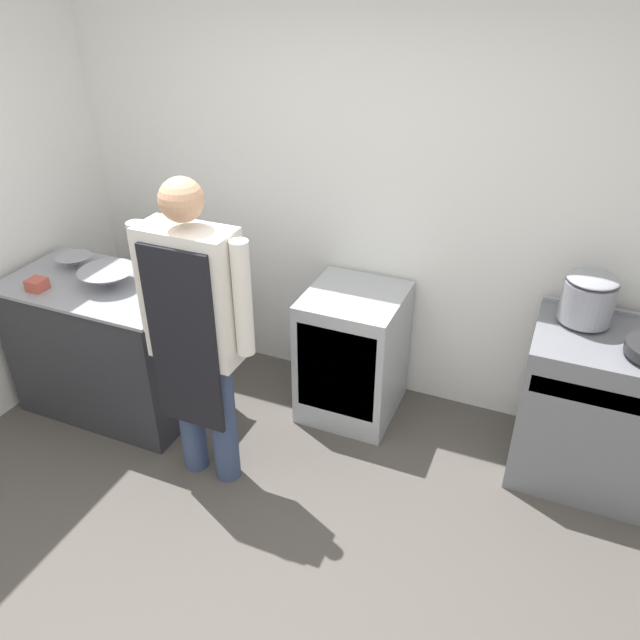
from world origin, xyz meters
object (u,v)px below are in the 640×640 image
Objects in this scene: stove at (599,410)px; mixing_bowl at (108,278)px; plastic_tub at (37,285)px; stock_pot at (588,297)px; fridge_unit at (353,353)px; person_cook at (195,323)px.

mixing_bowl reaches higher than stove.
plastic_tub is 0.37× the size of stock_pot.
person_cook is (-0.54, -0.86, 0.57)m from fridge_unit.
stove is at bearing 12.91° from plastic_tub.
stove is 2.73× the size of mixing_bowl.
stock_pot is at bearing 27.57° from person_cook.
stove is 0.64m from stock_pot.
plastic_tub reaches higher than fridge_unit.
person_cook is 0.87m from mixing_bowl.
stock_pot is (2.95, 0.83, 0.13)m from plastic_tub.
stove is 2.21m from person_cook.
mixing_bowl is at bearing -166.52° from stock_pot.
stock_pot reaches higher than stove.
person_cook is at bearing -5.37° from plastic_tub.
stove is 1.44m from fridge_unit.
plastic_tub is at bearing -164.32° from stock_pot.
stock_pot reaches higher than fridge_unit.
fridge_unit is 3.13× the size of stock_pot.
stove is 3.25m from plastic_tub.
person_cook is at bearing -121.91° from fridge_unit.
mixing_bowl is at bearing -169.55° from stove.
person_cook is 17.40× the size of plastic_tub.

